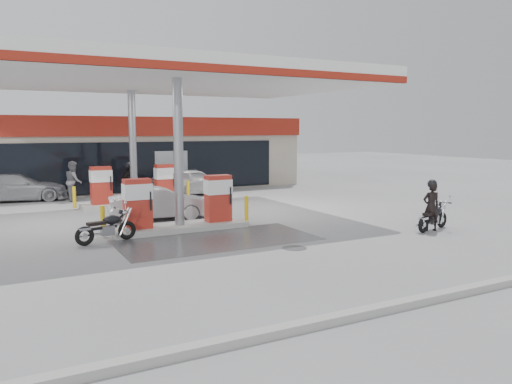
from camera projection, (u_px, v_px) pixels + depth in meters
ground at (202, 242)px, 14.94m from camera, size 90.00×90.00×0.00m
wet_patch at (217, 240)px, 15.17m from camera, size 6.00×3.00×0.00m
drain_cover at (294, 248)px, 14.11m from camera, size 0.70×0.70×0.01m
kerb at (350, 316)px, 8.79m from camera, size 28.00×0.25×0.15m
store_building at (99, 153)px, 28.67m from camera, size 22.00×8.22×4.00m
canopy at (151, 78)px, 18.67m from camera, size 16.00×10.02×5.51m
pump_island_near at (180, 209)px, 16.60m from camera, size 5.14×1.30×1.78m
pump_island_far at (134, 190)px, 21.87m from camera, size 5.14×1.30×1.78m
main_motorcycle at (433, 218)px, 16.61m from camera, size 1.77×0.76×0.93m
biker_main at (431, 207)px, 16.43m from camera, size 0.67×0.52×1.62m
parked_motorcycle at (107, 228)px, 14.78m from camera, size 1.87×0.72×0.97m
sedan_white at (193, 182)px, 25.45m from camera, size 4.17×1.88×1.39m
attendant at (74, 181)px, 23.31m from camera, size 0.77×0.96×1.88m
hatchback_silver at (160, 203)px, 18.55m from camera, size 3.82×1.79×1.21m
parked_car_left at (17, 187)px, 23.30m from camera, size 4.70×2.36×1.31m
parked_car_right at (263, 173)px, 31.64m from camera, size 4.85×3.52×1.23m
biker_walking at (129, 182)px, 23.93m from camera, size 1.02×0.94×1.68m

